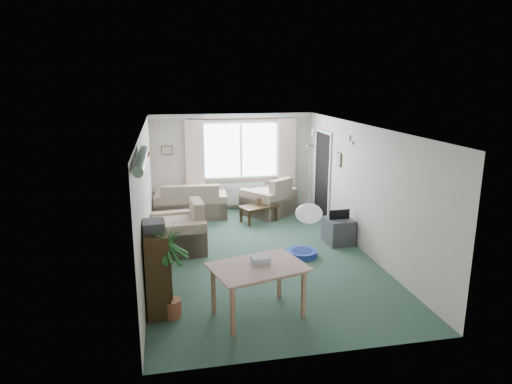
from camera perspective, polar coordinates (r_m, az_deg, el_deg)
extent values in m
plane|color=#2B4839|center=(8.64, 0.39, -7.90)|extent=(6.50, 6.50, 0.00)
cube|color=white|center=(11.36, -1.91, 5.26)|extent=(1.80, 0.03, 1.30)
cube|color=black|center=(11.19, -1.87, 9.10)|extent=(2.60, 0.03, 0.03)
cube|color=beige|center=(11.18, -7.65, 3.80)|extent=(0.45, 0.08, 2.00)
cube|color=beige|center=(11.55, 3.84, 4.22)|extent=(0.45, 0.08, 2.00)
cube|color=white|center=(11.54, -1.83, -0.17)|extent=(1.20, 0.10, 0.55)
cube|color=black|center=(10.91, 8.31, 2.09)|extent=(0.03, 0.95, 2.00)
sphere|color=white|center=(6.10, 6.64, -2.68)|extent=(0.36, 0.36, 0.36)
cylinder|color=#196626|center=(5.64, -14.14, 3.98)|extent=(1.60, 1.60, 0.12)
sphere|color=silver|center=(9.28, 7.23, 7.69)|extent=(0.20, 0.20, 0.20)
sphere|color=silver|center=(8.27, 11.84, 6.75)|extent=(0.20, 0.20, 0.20)
cube|color=brown|center=(11.21, -11.06, 5.15)|extent=(0.28, 0.03, 0.22)
cube|color=brown|center=(9.89, 10.32, 4.03)|extent=(0.03, 0.24, 0.30)
cube|color=beige|center=(10.98, -8.16, -0.93)|extent=(1.74, 1.01, 0.84)
cube|color=beige|center=(11.07, 1.54, -0.44)|extent=(1.42, 1.41, 0.93)
cube|color=beige|center=(8.86, -9.93, -4.26)|extent=(1.10, 1.15, 0.96)
cube|color=black|center=(10.56, 0.34, -2.70)|extent=(0.95, 0.74, 0.38)
cube|color=brown|center=(10.54, 0.38, -1.21)|extent=(0.12, 0.03, 0.16)
cube|color=black|center=(6.76, -12.36, -9.21)|extent=(0.38, 0.99, 1.19)
cube|color=#3E3D43|center=(6.42, -12.79, -4.17)|extent=(0.31, 0.38, 0.14)
cylinder|color=#216325|center=(6.40, -10.71, -9.73)|extent=(0.66, 0.66, 1.35)
cube|color=tan|center=(6.45, 0.24, -12.33)|extent=(1.32, 1.05, 0.72)
cube|color=silver|center=(6.34, 0.58, -8.62)|extent=(0.25, 0.18, 0.12)
cube|color=#343338|center=(9.32, 10.29, -4.81)|extent=(0.54, 0.59, 0.51)
cylinder|color=navy|center=(8.62, 5.75, -7.62)|extent=(0.73, 0.73, 0.11)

